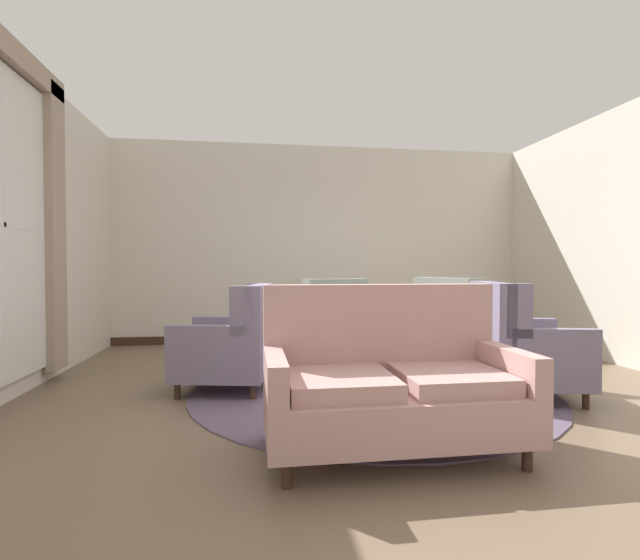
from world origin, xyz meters
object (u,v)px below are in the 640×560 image
at_px(armchair_far_left, 328,325).
at_px(armchair_back_corner, 460,331).
at_px(coffee_table, 366,345).
at_px(armchair_foreground_right, 519,348).
at_px(porcelain_vase, 370,320).
at_px(armchair_near_sideboard, 233,344).
at_px(side_table, 469,333).
at_px(settee, 391,384).

xyz_separation_m(armchair_far_left, armchair_back_corner, (1.36, -0.75, 0.00)).
relative_size(coffee_table, armchair_foreground_right, 0.84).
relative_size(porcelain_vase, armchair_far_left, 0.36).
height_order(armchair_far_left, armchair_near_sideboard, armchair_far_left).
height_order(coffee_table, armchair_foreground_right, armchair_foreground_right).
relative_size(armchair_far_left, armchair_back_corner, 0.94).
bearing_deg(porcelain_vase, armchair_back_corner, 26.65).
distance_m(coffee_table, porcelain_vase, 0.25).
relative_size(armchair_far_left, side_table, 1.47).
bearing_deg(side_table, armchair_foreground_right, -92.68).
height_order(coffee_table, armchair_near_sideboard, armchair_near_sideboard).
height_order(armchair_back_corner, armchair_foreground_right, armchair_back_corner).
relative_size(coffee_table, armchair_back_corner, 0.79).
xyz_separation_m(porcelain_vase, armchair_back_corner, (1.17, 0.59, -0.20)).
bearing_deg(armchair_near_sideboard, side_table, 111.76).
bearing_deg(armchair_foreground_right, porcelain_vase, 78.68).
xyz_separation_m(settee, side_table, (1.53, 2.08, -0.00)).
height_order(porcelain_vase, armchair_far_left, armchair_far_left).
xyz_separation_m(coffee_table, armchair_near_sideboard, (-1.26, 0.06, 0.03)).
relative_size(coffee_table, porcelain_vase, 2.37).
relative_size(settee, armchair_near_sideboard, 1.58).
bearing_deg(armchair_near_sideboard, armchair_far_left, 149.86).
bearing_deg(side_table, settee, -126.28).
xyz_separation_m(porcelain_vase, side_table, (1.27, 0.57, -0.22)).
height_order(porcelain_vase, armchair_near_sideboard, armchair_near_sideboard).
bearing_deg(side_table, coffee_table, -157.95).
relative_size(armchair_near_sideboard, armchair_foreground_right, 0.97).
xyz_separation_m(settee, armchair_far_left, (0.07, 2.85, 0.02)).
height_order(coffee_table, porcelain_vase, porcelain_vase).
xyz_separation_m(settee, armchair_back_corner, (1.44, 2.10, 0.02)).
bearing_deg(armchair_far_left, armchair_foreground_right, 111.84).
height_order(coffee_table, armchair_far_left, armchair_far_left).
xyz_separation_m(porcelain_vase, armchair_foreground_right, (1.22, -0.50, -0.21)).
bearing_deg(armchair_foreground_right, armchair_back_corner, 13.10).
bearing_deg(porcelain_vase, side_table, 24.16).
distance_m(settee, armchair_near_sideboard, 1.91).
bearing_deg(coffee_table, armchair_near_sideboard, 177.46).
xyz_separation_m(porcelain_vase, armchair_far_left, (-0.19, 1.34, -0.20)).
relative_size(porcelain_vase, side_table, 0.53).
bearing_deg(side_table, armchair_near_sideboard, -169.58).
height_order(armchair_near_sideboard, side_table, armchair_near_sideboard).
xyz_separation_m(armchair_near_sideboard, armchair_foreground_right, (2.50, -0.59, 0.01)).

